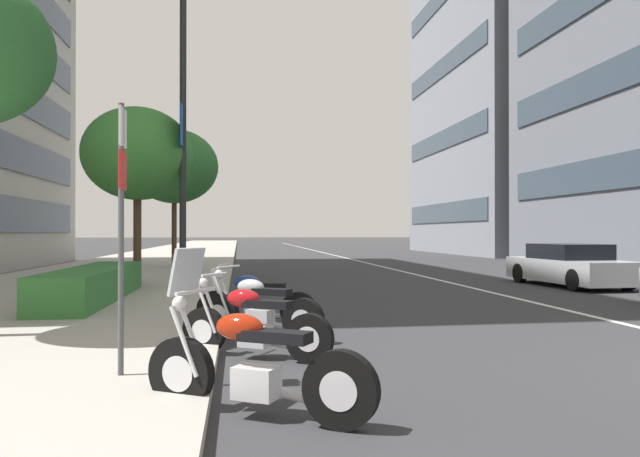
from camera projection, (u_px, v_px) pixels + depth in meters
sidewalk_right_plaza at (161, 260)px, 34.38m from camera, size 160.00×8.08×0.15m
lane_centre_stripe at (341, 257)px, 40.81m from camera, size 110.00×0.16×0.01m
motorcycle_under_tarp at (252, 367)px, 5.38m from camera, size 1.24×1.99×1.49m
motorcycle_nearest_camera at (253, 327)px, 7.90m from camera, size 1.19×1.93×1.09m
motorcycle_far_end_row at (259, 311)px, 9.34m from camera, size 1.26×1.86×1.11m
motorcycle_second_in_row at (255, 304)px, 10.48m from camera, size 0.76×2.05×1.09m
car_mid_block_traffic at (570, 266)px, 18.59m from camera, size 4.69×2.02×1.28m
parking_sign_by_curb at (122, 205)px, 6.35m from camera, size 0.32×0.06×2.83m
street_lamp_with_banners at (198, 105)px, 16.60m from camera, size 1.26×2.71×8.28m
clipped_hedge_bed at (93, 284)px, 13.36m from camera, size 6.06×1.10×0.71m
street_tree_by_lamp_post at (138, 154)px, 17.07m from camera, size 3.05×3.05×4.98m
street_tree_near_plaza_corner at (174, 166)px, 26.53m from camera, size 3.78×3.78×5.96m
office_tower_far_left_down_avenue at (572, 6)px, 49.18m from camera, size 19.10×21.50×39.72m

